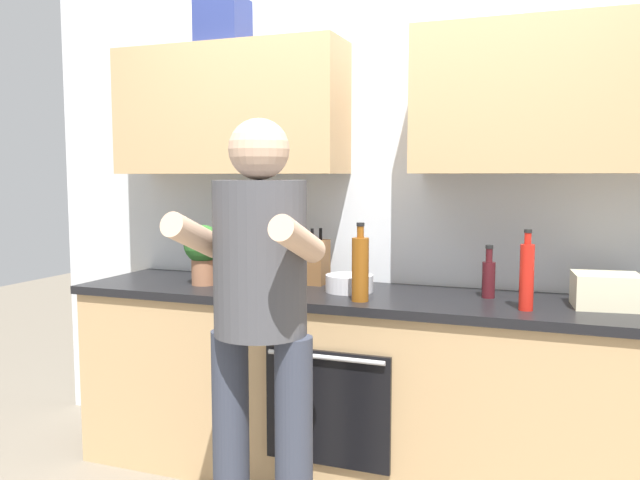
# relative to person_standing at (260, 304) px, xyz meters

# --- Properties ---
(ground_plane) EXTENTS (12.00, 12.00, 0.00)m
(ground_plane) POSITION_rel_person_standing_xyz_m (0.19, 0.73, -0.97)
(ground_plane) COLOR #756B5B
(back_wall_unit) EXTENTS (4.00, 0.38, 2.50)m
(back_wall_unit) POSITION_rel_person_standing_xyz_m (0.18, 1.00, 0.53)
(back_wall_unit) COLOR silver
(back_wall_unit) RESTS_ON ground
(counter) EXTENTS (2.84, 0.67, 0.90)m
(counter) POSITION_rel_person_standing_xyz_m (0.19, 0.73, -0.52)
(counter) COLOR tan
(counter) RESTS_ON ground
(person_standing) EXTENTS (0.49, 0.45, 1.64)m
(person_standing) POSITION_rel_person_standing_xyz_m (0.00, 0.00, 0.00)
(person_standing) COLOR #383D4C
(person_standing) RESTS_ON ground
(bottle_wine) EXTENTS (0.06, 0.06, 0.24)m
(bottle_wine) POSITION_rel_person_standing_xyz_m (0.72, 0.82, 0.02)
(bottle_wine) COLOR #471419
(bottle_wine) RESTS_ON counter
(bottle_vinegar) EXTENTS (0.05, 0.05, 0.32)m
(bottle_vinegar) POSITION_rel_person_standing_xyz_m (-0.14, 0.68, 0.06)
(bottle_vinegar) COLOR brown
(bottle_vinegar) RESTS_ON counter
(bottle_syrup) EXTENTS (0.07, 0.07, 0.34)m
(bottle_syrup) POSITION_rel_person_standing_xyz_m (0.21, 0.54, 0.07)
(bottle_syrup) COLOR #8C4C14
(bottle_syrup) RESTS_ON counter
(bottle_hotsauce) EXTENTS (0.06, 0.06, 0.33)m
(bottle_hotsauce) POSITION_rel_person_standing_xyz_m (0.90, 0.60, 0.07)
(bottle_hotsauce) COLOR red
(bottle_hotsauce) RESTS_ON counter
(bottle_juice) EXTENTS (0.08, 0.08, 0.26)m
(bottle_juice) POSITION_rel_person_standing_xyz_m (-0.34, 0.58, 0.04)
(bottle_juice) COLOR orange
(bottle_juice) RESTS_ON counter
(cup_stoneware) EXTENTS (0.08, 0.08, 0.09)m
(cup_stoneware) POSITION_rel_person_standing_xyz_m (-0.78, 0.88, -0.03)
(cup_stoneware) COLOR slate
(cup_stoneware) RESTS_ON counter
(mixing_bowl) EXTENTS (0.22, 0.22, 0.08)m
(mixing_bowl) POSITION_rel_person_standing_xyz_m (0.10, 0.75, -0.03)
(mixing_bowl) COLOR silver
(mixing_bowl) RESTS_ON counter
(knife_block) EXTENTS (0.10, 0.14, 0.28)m
(knife_block) POSITION_rel_person_standing_xyz_m (-0.12, 0.90, 0.04)
(knife_block) COLOR brown
(knife_block) RESTS_ON counter
(potted_herb) EXTENTS (0.19, 0.19, 0.30)m
(potted_herb) POSITION_rel_person_standing_xyz_m (-0.64, 0.67, 0.10)
(potted_herb) COLOR #9E6647
(potted_herb) RESTS_ON counter
(grocery_bag_rice) EXTENTS (0.28, 0.24, 0.14)m
(grocery_bag_rice) POSITION_rel_person_standing_xyz_m (1.20, 0.77, -0.00)
(grocery_bag_rice) COLOR beige
(grocery_bag_rice) RESTS_ON counter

